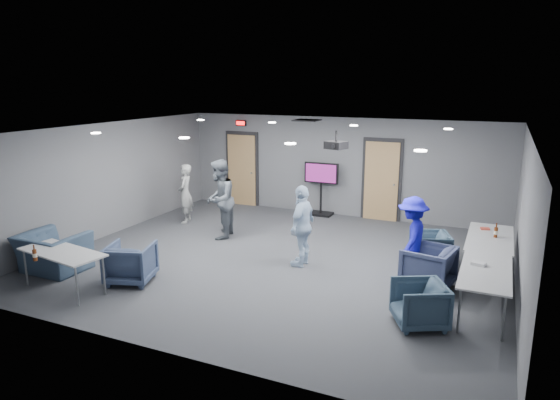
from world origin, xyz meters
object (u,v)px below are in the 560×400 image
at_px(table_right_a, 490,239).
at_px(table_right_b, 486,273).
at_px(bottle_front, 35,255).
at_px(projector, 336,145).
at_px(table_front_left, 62,254).
at_px(tv_stand, 321,186).
at_px(chair_front_b, 53,252).
at_px(chair_right_b, 428,267).
at_px(person_b, 220,199).
at_px(bottle_right, 496,232).
at_px(person_c, 302,226).
at_px(person_d, 412,237).
at_px(person_a, 185,194).
at_px(chair_front_a, 131,263).
at_px(chair_right_a, 429,249).
at_px(chair_right_c, 419,304).

height_order(table_right_a, table_right_b, same).
bearing_deg(bottle_front, projector, 45.95).
distance_m(table_right_a, table_right_b, 1.90).
xyz_separation_m(table_front_left, tv_stand, (2.42, 6.75, 0.15)).
bearing_deg(chair_front_b, chair_right_b, -162.33).
bearing_deg(person_b, table_front_left, -29.07).
xyz_separation_m(chair_front_b, bottle_right, (7.86, 3.39, 0.45)).
xyz_separation_m(table_right_a, tv_stand, (-4.42, 2.78, 0.14)).
bearing_deg(person_c, bottle_front, -42.94).
xyz_separation_m(bottle_front, tv_stand, (2.45, 7.27, 0.00)).
height_order(person_d, bottle_front, person_d).
xyz_separation_m(person_a, chair_front_a, (1.40, -3.80, -0.40)).
xyz_separation_m(chair_front_a, table_front_left, (-0.82, -0.79, 0.31)).
relative_size(table_right_a, bottle_front, 7.10).
bearing_deg(person_d, person_c, -80.14).
bearing_deg(person_a, table_front_left, -13.43).
xyz_separation_m(chair_front_b, table_right_b, (7.77, 1.47, 0.30)).
bearing_deg(table_right_a, chair_front_b, 113.41).
relative_size(person_b, table_right_b, 1.03).
bearing_deg(person_d, table_front_left, -57.74).
height_order(chair_right_b, chair_front_a, chair_right_b).
height_order(chair_right_a, projector, projector).
bearing_deg(bottle_front, chair_right_a, 37.84).
relative_size(chair_right_b, chair_front_b, 0.72).
distance_m(chair_right_a, table_front_left, 6.99).
relative_size(tv_stand, projector, 3.17).
bearing_deg(projector, chair_right_b, -0.30).
bearing_deg(person_d, chair_right_b, 43.96).
distance_m(table_right_b, tv_stand, 6.44).
height_order(person_c, projector, projector).
height_order(person_c, tv_stand, person_c).
relative_size(person_d, projector, 3.34).
bearing_deg(chair_front_b, person_a, -95.21).
relative_size(chair_right_a, tv_stand, 0.51).
relative_size(person_a, chair_front_a, 1.89).
height_order(chair_right_b, bottle_right, bottle_right).
bearing_deg(person_c, projector, 142.91).
bearing_deg(bottle_right, person_a, 175.44).
bearing_deg(person_c, person_a, -111.02).
relative_size(person_c, chair_right_c, 2.18).
height_order(chair_right_c, tv_stand, tv_stand).
distance_m(table_right_a, table_front_left, 7.91).
bearing_deg(bottle_front, chair_front_b, 128.68).
xyz_separation_m(chair_right_a, bottle_front, (-5.77, -4.48, 0.49)).
height_order(chair_front_a, table_right_b, chair_front_a).
distance_m(chair_right_b, projector, 2.94).
height_order(person_b, person_c, person_b).
bearing_deg(chair_right_a, person_b, -107.49).
bearing_deg(bottle_right, projector, -170.88).
height_order(person_b, table_right_a, person_b).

